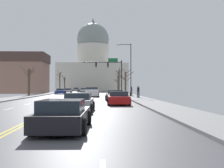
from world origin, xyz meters
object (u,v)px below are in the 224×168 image
(pedestrian_00, at_px, (131,90))
(sedan_near_06, at_px, (63,116))
(sedan_oncoming_01, at_px, (68,91))
(sedan_oncoming_02, at_px, (83,90))
(sedan_near_03, at_px, (115,96))
(sedan_near_02, at_px, (113,95))
(sedan_near_05, at_px, (79,103))
(signal_gantry, at_px, (111,69))
(sedan_near_00, at_px, (93,92))
(street_lamp_right, at_px, (129,65))
(sedan_oncoming_03, at_px, (76,90))
(pedestrian_01, at_px, (138,91))
(bicycle_parked, at_px, (130,94))
(sedan_oncoming_00, at_px, (61,92))
(pickup_truck_near_01, at_px, (92,92))
(sedan_near_04, at_px, (118,98))

(pedestrian_00, bearing_deg, sedan_near_06, -100.59)
(sedan_oncoming_01, bearing_deg, pedestrian_00, -60.98)
(sedan_oncoming_02, distance_m, pedestrian_00, 40.49)
(sedan_near_03, height_order, sedan_oncoming_02, sedan_near_03)
(sedan_near_02, xyz_separation_m, sedan_near_05, (-3.21, -19.49, 0.07))
(signal_gantry, height_order, sedan_near_00, signal_gantry)
(sedan_near_02, bearing_deg, street_lamp_right, 61.23)
(street_lamp_right, bearing_deg, sedan_oncoming_03, 103.74)
(sedan_near_05, bearing_deg, pedestrian_01, 70.92)
(sedan_near_02, bearing_deg, bicycle_parked, 61.85)
(bicycle_parked, bearing_deg, sedan_oncoming_00, 129.52)
(sedan_near_00, relative_size, sedan_near_06, 0.99)
(sedan_near_03, xyz_separation_m, sedan_oncoming_03, (-10.36, 65.34, -0.03))
(sedan_oncoming_00, distance_m, sedan_oncoming_03, 36.99)
(pickup_truck_near_01, xyz_separation_m, bicycle_parked, (6.17, -1.61, -0.23))
(pedestrian_01, bearing_deg, sedan_oncoming_00, 122.29)
(street_lamp_right, distance_m, sedan_near_04, 17.99)
(sedan_oncoming_03, relative_size, pedestrian_00, 2.68)
(sedan_oncoming_00, height_order, sedan_oncoming_01, sedan_oncoming_00)
(sedan_near_03, bearing_deg, sedan_oncoming_00, 110.12)
(sedan_oncoming_01, height_order, bicycle_parked, sedan_oncoming_01)
(bicycle_parked, bearing_deg, sedan_near_05, -103.88)
(sedan_near_00, distance_m, sedan_near_06, 40.09)
(sedan_near_04, bearing_deg, bicycle_parked, 80.26)
(sedan_oncoming_01, xyz_separation_m, pedestrian_00, (14.01, -25.25, 0.51))
(sedan_near_05, bearing_deg, sedan_near_06, -89.90)
(sedan_near_04, bearing_deg, sedan_near_06, -101.98)
(sedan_near_05, height_order, sedan_oncoming_01, sedan_near_05)
(sedan_near_04, bearing_deg, sedan_oncoming_00, 106.96)
(sedan_near_00, distance_m, sedan_near_03, 19.82)
(sedan_oncoming_00, bearing_deg, bicycle_parked, -50.48)
(street_lamp_right, relative_size, sedan_oncoming_00, 1.91)
(sedan_oncoming_03, height_order, bicycle_parked, sedan_oncoming_03)
(sedan_oncoming_03, bearing_deg, sedan_oncoming_02, -73.11)
(signal_gantry, distance_m, sedan_near_05, 36.27)
(sedan_near_02, distance_m, sedan_oncoming_01, 35.93)
(sedan_oncoming_00, bearing_deg, pickup_truck_near_01, -63.60)
(sedan_near_06, height_order, sedan_oncoming_01, sedan_near_06)
(street_lamp_right, relative_size, sedan_oncoming_03, 1.87)
(sedan_near_00, bearing_deg, pickup_truck_near_01, -90.28)
(pickup_truck_near_01, bearing_deg, pedestrian_01, -47.91)
(sedan_oncoming_03, bearing_deg, sedan_near_05, -84.71)
(signal_gantry, xyz_separation_m, sedan_near_06, (-3.44, -43.27, -4.67))
(sedan_near_03, bearing_deg, pedestrian_00, 76.76)
(sedan_near_00, relative_size, sedan_oncoming_02, 0.97)
(sedan_near_03, bearing_deg, street_lamp_right, 76.01)
(pickup_truck_near_01, xyz_separation_m, sedan_near_04, (3.11, -19.44, -0.12))
(sedan_oncoming_01, bearing_deg, signal_gantry, -59.33)
(sedan_near_00, height_order, sedan_near_06, sedan_near_00)
(bicycle_parked, bearing_deg, pedestrian_00, 81.00)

